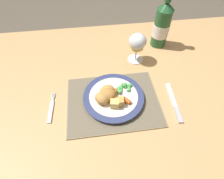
# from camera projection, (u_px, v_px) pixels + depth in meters

# --- Properties ---
(ground_plane) EXTENTS (6.00, 6.00, 0.00)m
(ground_plane) POSITION_uv_depth(u_px,v_px,m) (113.00, 148.00, 1.32)
(ground_plane) COLOR brown
(dining_table) EXTENTS (1.55, 0.93, 0.74)m
(dining_table) POSITION_uv_depth(u_px,v_px,m) (114.00, 96.00, 0.81)
(dining_table) COLOR tan
(dining_table) RESTS_ON ground
(placemat) EXTENTS (0.36, 0.27, 0.01)m
(placemat) POSITION_uv_depth(u_px,v_px,m) (113.00, 101.00, 0.69)
(placemat) COLOR gray
(placemat) RESTS_ON dining_table
(dinner_plate) EXTENTS (0.24, 0.24, 0.02)m
(dinner_plate) POSITION_uv_depth(u_px,v_px,m) (114.00, 97.00, 0.68)
(dinner_plate) COLOR silver
(dinner_plate) RESTS_ON placemat
(breaded_croquettes) EXTENTS (0.10, 0.11, 0.04)m
(breaded_croquettes) POSITION_uv_depth(u_px,v_px,m) (106.00, 95.00, 0.66)
(breaded_croquettes) COLOR #A87033
(breaded_croquettes) RESTS_ON dinner_plate
(green_beans_pile) EXTENTS (0.07, 0.05, 0.01)m
(green_beans_pile) POSITION_uv_depth(u_px,v_px,m) (123.00, 88.00, 0.69)
(green_beans_pile) COLOR green
(green_beans_pile) RESTS_ON dinner_plate
(glazed_carrots) EXTENTS (0.08, 0.08, 0.02)m
(glazed_carrots) POSITION_uv_depth(u_px,v_px,m) (119.00, 98.00, 0.66)
(glazed_carrots) COLOR orange
(glazed_carrots) RESTS_ON dinner_plate
(fork) EXTENTS (0.02, 0.14, 0.01)m
(fork) POSITION_uv_depth(u_px,v_px,m) (51.00, 109.00, 0.67)
(fork) COLOR silver
(fork) RESTS_ON dining_table
(table_knife) EXTENTS (0.03, 0.19, 0.01)m
(table_knife) POSITION_uv_depth(u_px,v_px,m) (175.00, 105.00, 0.68)
(table_knife) COLOR silver
(table_knife) RESTS_ON dining_table
(wine_glass) EXTENTS (0.08, 0.08, 0.14)m
(wine_glass) POSITION_uv_depth(u_px,v_px,m) (137.00, 43.00, 0.77)
(wine_glass) COLOR silver
(wine_glass) RESTS_ON dining_table
(bottle) EXTENTS (0.08, 0.08, 0.30)m
(bottle) POSITION_uv_depth(u_px,v_px,m) (162.00, 25.00, 0.83)
(bottle) COLOR #23562D
(bottle) RESTS_ON dining_table
(roast_potatoes) EXTENTS (0.06, 0.04, 0.03)m
(roast_potatoes) POSITION_uv_depth(u_px,v_px,m) (118.00, 102.00, 0.64)
(roast_potatoes) COLOR #DBB256
(roast_potatoes) RESTS_ON dinner_plate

